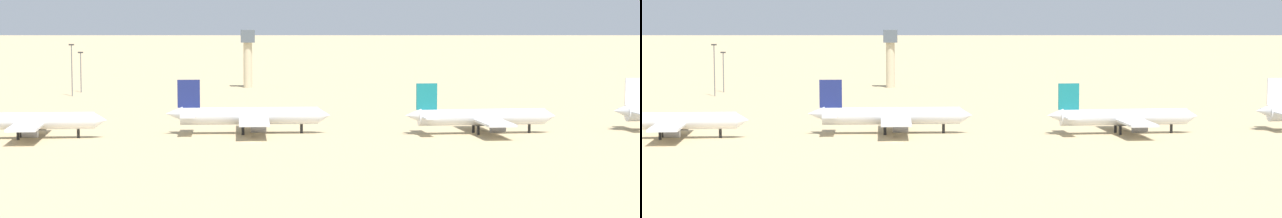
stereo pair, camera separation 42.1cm
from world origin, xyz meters
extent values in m
plane|color=tan|center=(0.00, 0.00, 0.00)|extent=(4000.00, 4000.00, 0.00)
cylinder|color=white|center=(-53.60, 10.34, 4.25)|extent=(32.49, 4.95, 4.05)
cone|color=white|center=(-35.99, 10.83, 4.25)|extent=(3.14, 3.93, 3.85)
cube|color=white|center=(-52.59, 10.37, 3.64)|extent=(7.78, 32.57, 0.57)
cylinder|color=slate|center=(-51.79, 17.98, 2.23)|extent=(3.70, 2.33, 2.23)
cylinder|color=slate|center=(-51.36, 2.81, 2.23)|extent=(3.70, 2.33, 2.23)
cylinder|color=black|center=(-41.30, 10.68, 1.11)|extent=(0.71, 0.71, 2.23)
cylinder|color=black|center=(-55.18, 12.73, 1.11)|extent=(0.71, 0.71, 2.23)
cylinder|color=black|center=(-55.05, 7.87, 1.11)|extent=(0.71, 0.71, 2.23)
cylinder|color=silver|center=(-0.30, 17.06, 4.45)|extent=(33.93, 4.29, 4.24)
cone|color=silver|center=(18.15, 17.03, 4.45)|extent=(3.19, 4.03, 4.03)
cone|color=silver|center=(-18.75, 17.09, 5.09)|extent=(4.25, 3.61, 3.60)
cube|color=navy|center=(-15.14, 17.08, 10.02)|extent=(5.51, 0.54, 6.89)
cube|color=silver|center=(-15.14, 21.32, 4.88)|extent=(3.40, 7.21, 0.38)
cube|color=silver|center=(-15.15, 12.84, 4.88)|extent=(3.40, 7.21, 0.38)
cube|color=silver|center=(0.76, 17.06, 3.82)|extent=(7.26, 33.94, 0.59)
cylinder|color=slate|center=(1.83, 25.01, 2.33)|extent=(3.82, 2.34, 2.33)
cylinder|color=slate|center=(1.81, 9.10, 2.33)|extent=(3.82, 2.34, 2.33)
cylinder|color=black|center=(12.59, 17.04, 1.17)|extent=(0.74, 0.74, 2.33)
cylinder|color=black|center=(-1.89, 19.61, 1.17)|extent=(0.74, 0.74, 2.33)
cylinder|color=black|center=(-1.89, 14.52, 1.17)|extent=(0.74, 0.74, 2.33)
cylinder|color=silver|center=(56.97, 13.12, 4.18)|extent=(32.02, 5.88, 3.98)
cone|color=silver|center=(74.25, 14.15, 4.18)|extent=(3.21, 3.95, 3.78)
cone|color=silver|center=(39.69, 12.08, 4.78)|extent=(4.17, 3.61, 3.38)
cube|color=#14727A|center=(43.06, 12.28, 9.40)|extent=(5.19, 0.81, 6.47)
cube|color=silver|center=(42.82, 16.26, 4.58)|extent=(3.58, 6.94, 0.36)
cube|color=silver|center=(43.30, 8.31, 4.58)|extent=(3.58, 6.94, 0.36)
cube|color=silver|center=(57.96, 13.18, 3.58)|extent=(8.66, 32.18, 0.56)
cylinder|color=slate|center=(58.51, 20.68, 2.19)|extent=(3.71, 2.40, 2.19)
cylinder|color=slate|center=(59.40, 5.79, 2.19)|extent=(3.71, 2.40, 2.19)
cylinder|color=black|center=(69.04, 13.84, 1.09)|extent=(0.70, 0.70, 2.19)
cylinder|color=black|center=(55.33, 15.41, 1.09)|extent=(0.70, 0.70, 2.19)
cylinder|color=black|center=(55.62, 10.64, 1.09)|extent=(0.70, 0.70, 2.19)
cone|color=silver|center=(93.58, 17.88, 5.02)|extent=(4.38, 3.79, 3.55)
cube|color=white|center=(97.12, 18.08, 9.88)|extent=(5.46, 0.83, 6.79)
cube|color=silver|center=(96.88, 22.25, 4.81)|extent=(3.74, 7.29, 0.38)
cylinder|color=#C6B793|center=(0.39, 164.89, 8.31)|extent=(3.20, 3.20, 16.62)
cube|color=#4C5660|center=(0.39, 164.89, 18.97)|extent=(5.20, 5.20, 4.69)
cylinder|color=#59595E|center=(-58.98, 130.69, 8.57)|extent=(0.36, 0.36, 17.13)
cube|color=#333333|center=(-58.98, 130.69, 17.38)|extent=(1.80, 0.50, 0.50)
cylinder|color=#59595E|center=(-58.10, 146.87, 6.87)|extent=(0.36, 0.36, 13.74)
cube|color=#333333|center=(-58.10, 146.87, 13.99)|extent=(1.80, 0.50, 0.50)
camera|label=1|loc=(-2.58, -281.04, 34.59)|focal=68.13mm
camera|label=2|loc=(-2.16, -281.07, 34.59)|focal=68.13mm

